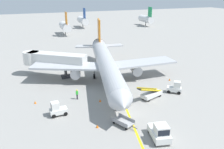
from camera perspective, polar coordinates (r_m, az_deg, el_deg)
ground_plane at (r=34.94m, az=3.44°, el=-9.15°), size 300.00×300.00×0.00m
taxi_line_yellow at (r=39.47m, az=2.27°, el=-5.49°), size 17.25×78.25×0.01m
airliner at (r=45.17m, az=-1.44°, el=2.56°), size 27.98×35.08×10.10m
jet_bridge at (r=49.09m, az=-14.53°, el=3.51°), size 11.85×9.49×4.85m
pushback_tug at (r=29.47m, az=11.38°, el=-13.37°), size 2.59×3.91×2.20m
baggage_tug_near_wing at (r=34.69m, az=-12.96°, el=-8.15°), size 2.48×1.46×2.10m
baggage_tug_by_cargo_door at (r=42.13m, az=14.90°, el=-3.09°), size 2.70×2.48×2.10m
belt_loader_forward_hold at (r=39.46m, az=9.35°, el=-4.52°), size 5.13×2.87×2.59m
baggage_cart_loaded at (r=31.91m, az=2.66°, el=-11.23°), size 2.65×3.72×0.94m
ground_crew_marshaller at (r=38.86m, az=-8.37°, el=-4.65°), size 0.36×0.24×1.70m
ground_crew_wing_walker at (r=40.91m, az=2.23°, el=-3.13°), size 0.36×0.24×1.70m
safety_cone_nose_left at (r=39.85m, az=2.56°, el=-4.88°), size 0.36×0.36×0.44m
safety_cone_nose_right at (r=39.25m, az=-17.95°, el=-6.33°), size 0.36×0.36×0.44m
safety_cone_wingtip_left at (r=37.96m, az=-2.87°, el=-6.23°), size 0.36×0.36×0.44m
safety_cone_wingtip_right at (r=47.61m, az=13.62°, el=-1.17°), size 0.36×0.36×0.44m
safety_cone_tail_area at (r=31.51m, az=-3.55°, el=-12.24°), size 0.36×0.36×0.44m
distant_aircraft_mid_left at (r=93.47m, az=-11.18°, el=11.28°), size 3.00×10.10×8.80m
distant_aircraft_mid_right at (r=109.63m, az=-7.04°, el=12.78°), size 3.00×10.10×8.80m
distant_aircraft_far_right at (r=115.23m, az=8.16°, el=13.08°), size 3.00×10.10×8.80m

